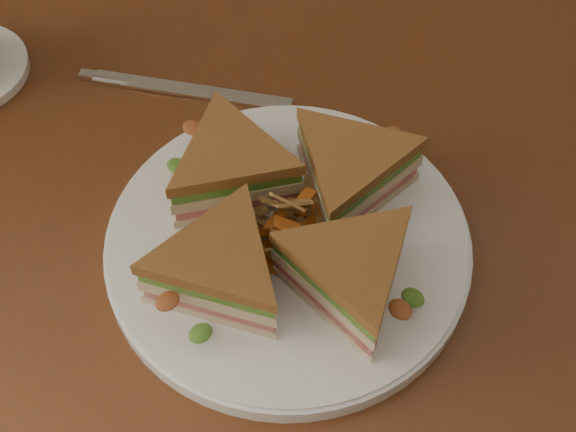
{
  "coord_description": "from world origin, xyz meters",
  "views": [
    {
      "loc": [
        -0.05,
        -0.42,
        1.32
      ],
      "look_at": [
        -0.01,
        -0.05,
        0.8
      ],
      "focal_mm": 50.0,
      "sensor_mm": 36.0,
      "label": 1
    }
  ],
  "objects": [
    {
      "name": "spoon",
      "position": [
        -0.03,
        0.0,
        0.75
      ],
      "size": [
        0.17,
        0.1,
        0.01
      ],
      "rotation": [
        0.0,
        0.0,
        0.52
      ],
      "color": "silver",
      "rests_on": "table"
    },
    {
      "name": "sandwich_wedges",
      "position": [
        -0.01,
        -0.05,
        0.8
      ],
      "size": [
        0.29,
        0.29,
        0.06
      ],
      "color": "beige",
      "rests_on": "plate"
    },
    {
      "name": "table",
      "position": [
        0.0,
        0.0,
        0.65
      ],
      "size": [
        1.2,
        0.8,
        0.75
      ],
      "color": "#3B1C0D",
      "rests_on": "ground"
    },
    {
      "name": "plate",
      "position": [
        -0.01,
        -0.05,
        0.76
      ],
      "size": [
        0.31,
        0.31,
        0.02
      ],
      "primitive_type": "cylinder",
      "color": "white",
      "rests_on": "table"
    },
    {
      "name": "knife",
      "position": [
        -0.1,
        0.15,
        0.75
      ],
      "size": [
        0.21,
        0.08,
        0.0
      ],
      "rotation": [
        0.0,
        0.0,
        -0.3
      ],
      "color": "silver",
      "rests_on": "table"
    },
    {
      "name": "crisps_mound",
      "position": [
        -0.01,
        -0.05,
        0.79
      ],
      "size": [
        0.09,
        0.09,
        0.05
      ],
      "primitive_type": null,
      "color": "orange",
      "rests_on": "plate"
    }
  ]
}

